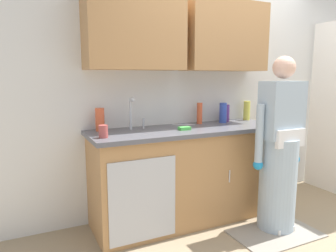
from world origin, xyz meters
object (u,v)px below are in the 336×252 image
object	(u,v)px
sink	(140,133)
person_at_sink	(279,158)
cup_by_sink	(103,131)
bottle_water_tall	(247,111)
bottle_dish_liquid	(223,113)
sponge	(184,128)
bottle_water_short	(227,113)
bottle_cleaner_spray	(200,113)
bottle_soap	(100,120)
knife_on_counter	(183,125)

from	to	relation	value
sink	person_at_sink	size ratio (longest dim) A/B	0.31
cup_by_sink	bottle_water_tall	bearing A→B (deg)	10.78
bottle_dish_liquid	sponge	xyz separation A→B (m)	(-0.61, -0.24, -0.09)
cup_by_sink	person_at_sink	bearing A→B (deg)	-15.50
bottle_dish_liquid	person_at_sink	bearing A→B (deg)	-78.92
bottle_water_tall	cup_by_sink	world-z (taller)	bottle_water_tall
bottle_water_short	bottle_cleaner_spray	xyz separation A→B (m)	(-0.36, -0.01, 0.02)
bottle_soap	bottle_water_short	bearing A→B (deg)	0.07
bottle_dish_liquid	bottle_water_short	size ratio (longest dim) A/B	1.14
cup_by_sink	knife_on_counter	distance (m)	0.98
person_at_sink	bottle_soap	size ratio (longest dim) A/B	7.60
bottle_water_tall	bottle_dish_liquid	bearing A→B (deg)	-171.38
knife_on_counter	bottle_water_tall	bearing A→B (deg)	31.14
cup_by_sink	sponge	distance (m)	0.79
bottle_soap	bottle_water_tall	distance (m)	1.71
bottle_cleaner_spray	sponge	size ratio (longest dim) A/B	2.03
person_at_sink	bottle_dish_liquid	size ratio (longest dim) A/B	7.48
sink	person_at_sink	distance (m)	1.31
knife_on_counter	sponge	xyz separation A→B (m)	(-0.14, -0.28, 0.01)
bottle_dish_liquid	bottle_cleaner_spray	size ratio (longest dim) A/B	0.97
bottle_dish_liquid	cup_by_sink	world-z (taller)	bottle_dish_liquid
bottle_water_short	bottle_cleaner_spray	bearing A→B (deg)	-178.77
bottle_dish_liquid	bottle_soap	world-z (taller)	bottle_dish_liquid
sponge	sink	bearing A→B (deg)	166.60
bottle_soap	bottle_water_tall	xyz separation A→B (m)	(1.71, 0.00, 0.00)
bottle_cleaner_spray	sponge	world-z (taller)	bottle_cleaner_spray
sink	sponge	bearing A→B (deg)	-13.40
bottle_water_tall	bottle_cleaner_spray	world-z (taller)	bottle_cleaner_spray
bottle_water_tall	cup_by_sink	bearing A→B (deg)	-169.22
bottle_water_short	cup_by_sink	bearing A→B (deg)	-167.22
person_at_sink	cup_by_sink	distance (m)	1.62
person_at_sink	bottle_dish_liquid	world-z (taller)	person_at_sink
bottle_soap	sponge	size ratio (longest dim) A/B	1.94
bottle_water_tall	sponge	distance (m)	1.03
bottle_water_tall	bottle_cleaner_spray	bearing A→B (deg)	-179.35
sponge	person_at_sink	bearing A→B (deg)	-32.12
sink	knife_on_counter	distance (m)	0.58
bottle_dish_liquid	bottle_cleaner_spray	world-z (taller)	bottle_cleaner_spray
bottle_soap	sponge	xyz separation A→B (m)	(0.73, -0.29, -0.09)
knife_on_counter	bottle_water_short	bearing A→B (deg)	31.57
bottle_soap	cup_by_sink	xyz separation A→B (m)	(-0.05, -0.34, -0.05)
bottle_water_tall	person_at_sink	bearing A→B (deg)	-107.30
bottle_water_tall	bottle_cleaner_spray	xyz separation A→B (m)	(-0.64, -0.01, 0.00)
cup_by_sink	bottle_cleaner_spray	bearing A→B (deg)	16.32
bottle_dish_liquid	bottle_soap	distance (m)	1.34
bottle_dish_liquid	sponge	world-z (taller)	bottle_dish_liquid
bottle_water_short	cup_by_sink	distance (m)	1.52
bottle_dish_liquid	bottle_water_tall	xyz separation A→B (m)	(0.37, 0.06, 0.00)
sink	knife_on_counter	xyz separation A→B (m)	(0.55, 0.18, 0.02)
sink	bottle_water_short	size ratio (longest dim) A/B	2.63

